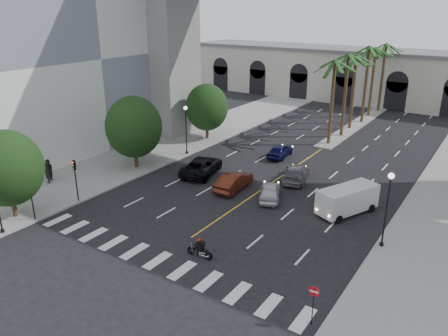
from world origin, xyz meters
TOP-DOWN VIEW (x-y plane):
  - ground at (0.00, 0.00)m, footprint 140.00×140.00m
  - sidewalk_left at (-15.00, 15.00)m, footprint 8.00×100.00m
  - median at (0.00, 38.00)m, footprint 2.00×24.00m
  - building_left at (-27.00, 12.00)m, footprint 16.50×32.50m
  - pier_building at (0.00, 55.00)m, footprint 71.00×10.50m
  - palm_a at (0.00, 28.00)m, footprint 3.20×3.20m
  - palm_b at (0.10, 32.00)m, footprint 3.20×3.20m
  - palm_c at (-0.20, 36.00)m, footprint 3.20×3.20m
  - palm_d at (0.15, 40.00)m, footprint 3.20×3.20m
  - palm_e at (-0.10, 44.00)m, footprint 3.20×3.20m
  - palm_f at (0.20, 48.00)m, footprint 3.20×3.20m
  - street_tree_near at (-13.00, -3.00)m, footprint 5.20×5.20m
  - street_tree_mid at (-13.00, 10.00)m, footprint 5.44×5.44m
  - street_tree_far at (-13.00, 22.00)m, footprint 5.04×5.04m
  - lamp_post_left_far at (-11.40, 16.00)m, footprint 0.40×0.40m
  - lamp_post_right at (11.40, 8.00)m, footprint 0.40×0.40m
  - traffic_signal_near at (-11.30, -2.50)m, footprint 0.25×0.18m
  - traffic_signal_far at (-11.30, 1.50)m, footprint 0.25×0.18m
  - motorcycle_rider at (2.06, 0.34)m, footprint 1.90×0.51m
  - car_a at (1.50, 10.78)m, footprint 3.20×4.42m
  - car_b at (-2.08, 10.82)m, footprint 1.93×4.74m
  - car_c at (-6.68, 12.35)m, footprint 3.95×6.19m
  - car_d at (1.50, 15.83)m, footprint 3.27×5.31m
  - car_e at (-2.68, 20.94)m, footprint 2.06×4.30m
  - cargo_van at (7.69, 11.71)m, footprint 3.78×5.38m
  - pedestrian_a at (-16.64, 2.53)m, footprint 0.79×0.62m
  - pedestrian_b at (-17.16, 3.02)m, footprint 1.11×0.97m
  - do_not_enter_sign at (10.50, -1.62)m, footprint 0.56×0.06m

SIDE VIEW (x-z plane):
  - ground at x=0.00m, z-range 0.00..0.00m
  - sidewalk_left at x=-15.00m, z-range 0.00..0.15m
  - median at x=0.00m, z-range 0.00..0.20m
  - motorcycle_rider at x=2.06m, z-range -0.06..1.30m
  - car_a at x=1.50m, z-range 0.00..1.40m
  - car_e at x=-2.68m, z-range 0.00..1.42m
  - car_d at x=1.50m, z-range 0.00..1.44m
  - car_b at x=-2.08m, z-range 0.00..1.53m
  - car_c at x=-6.68m, z-range 0.00..1.59m
  - pedestrian_a at x=-16.64m, z-range 0.15..2.07m
  - pedestrian_b at x=-17.16m, z-range 0.15..2.10m
  - cargo_van at x=7.69m, z-range 0.12..2.28m
  - do_not_enter_sign at x=10.50m, z-range 0.52..2.80m
  - traffic_signal_near at x=-11.30m, z-range 0.69..4.34m
  - traffic_signal_far at x=-11.30m, z-range 0.69..4.34m
  - lamp_post_left_far at x=-11.40m, z-range 0.55..5.90m
  - lamp_post_right at x=11.40m, z-range 0.55..5.90m
  - street_tree_far at x=-13.00m, z-range 0.56..7.24m
  - street_tree_near at x=-13.00m, z-range 0.58..7.47m
  - street_tree_mid at x=-13.00m, z-range 0.61..7.81m
  - pier_building at x=0.00m, z-range 0.02..8.52m
  - palm_c at x=-0.20m, z-range 3.86..13.96m
  - palm_a at x=0.00m, z-range 3.95..14.25m
  - palm_e at x=-0.10m, z-range 3.99..14.39m
  - palm_b at x=0.10m, z-range 4.07..14.67m
  - palm_f at x=0.20m, z-range 4.11..14.81m
  - palm_d at x=0.15m, z-range 4.20..15.10m
  - building_left at x=-27.00m, z-range 0.01..20.61m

